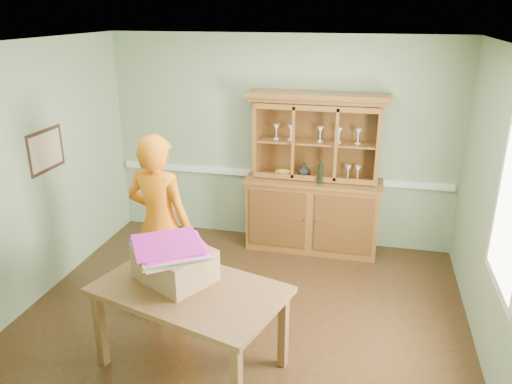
% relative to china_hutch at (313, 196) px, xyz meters
% --- Properties ---
extents(floor, '(4.50, 4.50, 0.00)m').
position_rel_china_hutch_xyz_m(floor, '(-0.48, -1.77, -0.72)').
color(floor, '#452D16').
rests_on(floor, ground).
extents(ceiling, '(4.50, 4.50, 0.00)m').
position_rel_china_hutch_xyz_m(ceiling, '(-0.48, -1.77, 1.98)').
color(ceiling, white).
rests_on(ceiling, wall_back).
extents(wall_back, '(4.50, 0.00, 4.50)m').
position_rel_china_hutch_xyz_m(wall_back, '(-0.48, 0.23, 0.63)').
color(wall_back, gray).
rests_on(wall_back, floor).
extents(wall_left, '(0.00, 4.00, 4.00)m').
position_rel_china_hutch_xyz_m(wall_left, '(-2.73, -1.77, 0.63)').
color(wall_left, gray).
rests_on(wall_left, floor).
extents(wall_right, '(0.00, 4.00, 4.00)m').
position_rel_china_hutch_xyz_m(wall_right, '(1.77, -1.77, 0.63)').
color(wall_right, gray).
rests_on(wall_right, floor).
extents(wall_front, '(4.50, 0.00, 4.50)m').
position_rel_china_hutch_xyz_m(wall_front, '(-0.48, -3.77, 0.63)').
color(wall_front, gray).
rests_on(wall_front, floor).
extents(chair_rail, '(4.41, 0.05, 0.08)m').
position_rel_china_hutch_xyz_m(chair_rail, '(-0.48, 0.20, 0.18)').
color(chair_rail, white).
rests_on(chair_rail, wall_back).
extents(framed_map, '(0.03, 0.60, 0.46)m').
position_rel_china_hutch_xyz_m(framed_map, '(-2.71, -1.47, 0.83)').
color(framed_map, black).
rests_on(framed_map, wall_left).
extents(window_panel, '(0.03, 0.96, 1.36)m').
position_rel_china_hutch_xyz_m(window_panel, '(1.74, -2.07, 0.78)').
color(window_panel, white).
rests_on(window_panel, wall_right).
extents(china_hutch, '(1.73, 0.57, 2.03)m').
position_rel_china_hutch_xyz_m(china_hutch, '(0.00, 0.00, 0.00)').
color(china_hutch, brown).
rests_on(china_hutch, floor).
extents(dining_table, '(1.76, 1.34, 0.78)m').
position_rel_china_hutch_xyz_m(dining_table, '(-0.73, -2.56, -0.03)').
color(dining_table, brown).
rests_on(dining_table, floor).
extents(cardboard_box, '(0.76, 0.72, 0.28)m').
position_rel_china_hutch_xyz_m(cardboard_box, '(-0.89, -2.44, 0.21)').
color(cardboard_box, '#93704C').
rests_on(cardboard_box, dining_table).
extents(kite_stack, '(0.76, 0.76, 0.06)m').
position_rel_china_hutch_xyz_m(kite_stack, '(-0.91, -2.48, 0.38)').
color(kite_stack, '#E26BCC').
rests_on(kite_stack, cardboard_box).
extents(person, '(0.73, 0.53, 1.87)m').
position_rel_china_hutch_xyz_m(person, '(-1.34, -1.72, 0.22)').
color(person, orange).
rests_on(person, floor).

